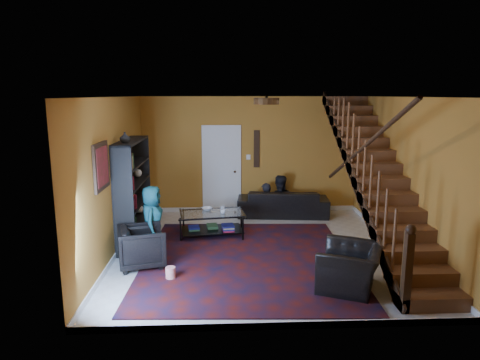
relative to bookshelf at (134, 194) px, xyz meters
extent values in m
plane|color=beige|center=(2.40, -0.60, -0.96)|extent=(5.50, 5.50, 0.00)
plane|color=#A16D23|center=(2.40, 2.15, 0.44)|extent=(5.20, 0.00, 5.20)
plane|color=#A16D23|center=(2.40, -3.35, 0.44)|extent=(5.20, 0.00, 5.20)
plane|color=#A16D23|center=(-0.20, -0.60, 0.44)|extent=(0.00, 5.50, 5.50)
plane|color=#A16D23|center=(5.00, -0.60, 0.44)|extent=(0.00, 5.50, 5.50)
plane|color=white|center=(2.40, -0.60, 1.84)|extent=(5.50, 5.50, 0.00)
cube|color=silver|center=(2.40, 2.14, -0.91)|extent=(5.20, 0.02, 0.10)
cube|color=silver|center=(-0.19, -0.60, -0.91)|extent=(0.02, 5.50, 0.10)
cube|color=#A16D23|center=(4.53, -0.60, 0.36)|extent=(0.95, 4.92, 2.83)
cube|color=black|center=(4.07, -0.60, 0.44)|extent=(0.04, 5.02, 3.02)
cylinder|color=black|center=(4.10, -0.60, 0.89)|extent=(0.07, 4.20, 2.44)
cube|color=black|center=(4.10, -3.00, -0.41)|extent=(0.10, 0.10, 1.10)
cube|color=black|center=(0.00, 0.00, 0.04)|extent=(0.35, 1.80, 2.00)
cube|color=black|center=(0.00, 0.00, -0.56)|extent=(0.35, 1.72, 0.03)
cube|color=black|center=(0.00, 0.00, 0.20)|extent=(0.35, 1.72, 0.03)
cube|color=silver|center=(1.70, 2.12, 0.06)|extent=(0.82, 0.05, 2.05)
cube|color=maroon|center=(-0.17, -1.50, 0.79)|extent=(0.04, 0.74, 0.74)
cube|color=black|center=(2.55, 2.13, 0.59)|extent=(0.14, 0.03, 0.90)
cylinder|color=#3F2814|center=(2.40, -1.40, 1.78)|extent=(0.40, 0.40, 0.10)
cube|color=#450F0C|center=(2.14, -1.06, -0.95)|extent=(3.73, 4.22, 0.02)
imported|color=black|center=(3.15, 1.70, -0.65)|extent=(2.20, 1.04, 0.62)
imported|color=black|center=(0.35, -1.26, -0.62)|extent=(0.92, 0.90, 0.69)
imported|color=black|center=(3.59, -2.23, -0.64)|extent=(1.19, 1.25, 0.64)
imported|color=black|center=(2.75, 1.75, -0.80)|extent=(0.46, 0.31, 1.24)
imported|color=black|center=(3.07, 1.75, -0.71)|extent=(0.74, 0.60, 1.42)
imported|color=#196062|center=(0.45, -0.72, -0.33)|extent=(0.40, 0.62, 1.26)
cube|color=black|center=(0.89, -0.08, -0.72)|extent=(0.03, 0.03, 0.48)
cube|color=black|center=(2.11, -0.08, -0.72)|extent=(0.03, 0.03, 0.48)
cube|color=black|center=(0.89, 0.61, -0.72)|extent=(0.03, 0.03, 0.48)
cube|color=black|center=(2.11, 0.61, -0.72)|extent=(0.03, 0.03, 0.48)
cube|color=black|center=(1.50, 0.26, -0.84)|extent=(1.31, 0.85, 0.02)
cube|color=silver|center=(1.50, 0.26, -0.48)|extent=(1.38, 0.92, 0.02)
imported|color=#999999|center=(1.73, 0.19, -0.43)|extent=(0.13, 0.13, 0.09)
imported|color=#999999|center=(1.71, 0.44, -0.43)|extent=(0.12, 0.12, 0.09)
imported|color=#999999|center=(1.39, 0.46, -0.45)|extent=(0.27, 0.27, 0.05)
imported|color=#999999|center=(0.00, -0.50, 1.13)|extent=(0.18, 0.18, 0.19)
cylinder|color=red|center=(0.89, -1.81, -0.86)|extent=(0.19, 0.19, 0.18)
camera|label=1|loc=(1.69, -8.12, 1.88)|focal=32.00mm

